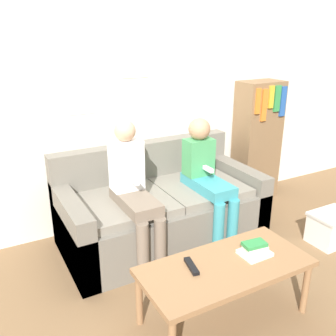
# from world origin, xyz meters

# --- Properties ---
(ground_plane) EXTENTS (10.00, 10.00, 0.00)m
(ground_plane) POSITION_xyz_m (0.00, 0.00, 0.00)
(ground_plane) COLOR brown
(wall_back) EXTENTS (8.00, 0.06, 2.60)m
(wall_back) POSITION_xyz_m (-0.00, 1.06, 1.30)
(wall_back) COLOR silver
(wall_back) RESTS_ON ground_plane
(couch) EXTENTS (1.70, 0.85, 0.81)m
(couch) POSITION_xyz_m (0.00, 0.54, 0.28)
(couch) COLOR #6B665B
(couch) RESTS_ON ground_plane
(coffee_table) EXTENTS (1.07, 0.50, 0.40)m
(coffee_table) POSITION_xyz_m (-0.10, -0.52, 0.36)
(coffee_table) COLOR #8E6642
(coffee_table) RESTS_ON ground_plane
(person_left) EXTENTS (0.24, 0.58, 1.13)m
(person_left) POSITION_xyz_m (-0.33, 0.34, 0.62)
(person_left) COLOR #756656
(person_left) RESTS_ON ground_plane
(person_right) EXTENTS (0.24, 0.58, 1.07)m
(person_right) POSITION_xyz_m (0.34, 0.34, 0.61)
(person_right) COLOR teal
(person_right) RESTS_ON ground_plane
(tv_remote) EXTENTS (0.07, 0.17, 0.02)m
(tv_remote) POSITION_xyz_m (-0.30, -0.44, 0.41)
(tv_remote) COLOR black
(tv_remote) RESTS_ON coffee_table
(book_stack) EXTENTS (0.19, 0.15, 0.09)m
(book_stack) POSITION_xyz_m (0.13, -0.52, 0.44)
(book_stack) COLOR silver
(book_stack) RESTS_ON coffee_table
(bookshelf) EXTENTS (0.46, 0.31, 1.27)m
(bookshelf) POSITION_xyz_m (1.33, 0.87, 0.64)
(bookshelf) COLOR brown
(bookshelf) RESTS_ON ground_plane
(storage_box) EXTENTS (0.37, 0.28, 0.27)m
(storage_box) POSITION_xyz_m (1.27, -0.22, 0.14)
(storage_box) COLOR silver
(storage_box) RESTS_ON ground_plane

